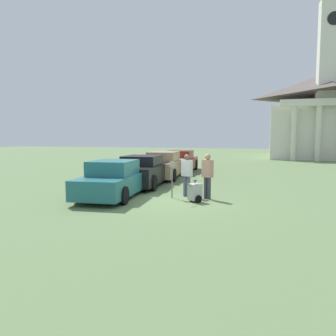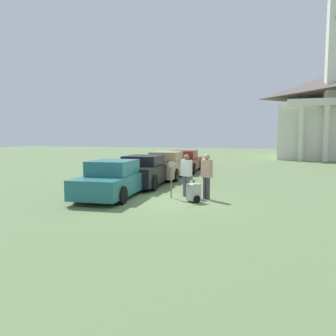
{
  "view_description": "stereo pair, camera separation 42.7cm",
  "coord_description": "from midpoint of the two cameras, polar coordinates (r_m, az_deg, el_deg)",
  "views": [
    {
      "loc": [
        3.71,
        -11.85,
        2.41
      ],
      "look_at": [
        -0.39,
        1.43,
        1.1
      ],
      "focal_mm": 35.0,
      "sensor_mm": 36.0,
      "label": 1
    },
    {
      "loc": [
        4.12,
        -11.71,
        2.41
      ],
      "look_at": [
        -0.39,
        1.43,
        1.1
      ],
      "focal_mm": 35.0,
      "sensor_mm": 36.0,
      "label": 2
    }
  ],
  "objects": [
    {
      "name": "ground_plane",
      "position": [
        12.64,
        -1.21,
        -5.6
      ],
      "size": [
        120.0,
        120.0,
        0.0
      ],
      "primitive_type": "plane",
      "color": "#607A4C"
    },
    {
      "name": "parked_car_teal",
      "position": [
        13.47,
        -10.13,
        -2.08
      ],
      "size": [
        2.28,
        4.85,
        1.49
      ],
      "rotation": [
        0.0,
        0.0,
        0.09
      ],
      "color": "#23666B",
      "rests_on": "ground_plane"
    },
    {
      "name": "parked_car_black",
      "position": [
        16.27,
        -5.12,
        -0.61
      ],
      "size": [
        2.31,
        4.81,
        1.51
      ],
      "rotation": [
        0.0,
        0.0,
        0.09
      ],
      "color": "black",
      "rests_on": "ground_plane"
    },
    {
      "name": "parked_car_tan",
      "position": [
        19.48,
        -1.29,
        0.43
      ],
      "size": [
        2.29,
        5.33,
        1.56
      ],
      "rotation": [
        0.0,
        0.0,
        0.09
      ],
      "color": "tan",
      "rests_on": "ground_plane"
    },
    {
      "name": "parked_car_maroon",
      "position": [
        22.98,
        1.61,
        1.1
      ],
      "size": [
        2.38,
        5.3,
        1.48
      ],
      "rotation": [
        0.0,
        0.0,
        0.09
      ],
      "color": "maroon",
      "rests_on": "ground_plane"
    },
    {
      "name": "parking_meter",
      "position": [
        12.94,
        -0.24,
        -0.86
      ],
      "size": [
        0.18,
        0.09,
        1.45
      ],
      "color": "slate",
      "rests_on": "ground_plane"
    },
    {
      "name": "person_worker",
      "position": [
        13.29,
        2.38,
        -0.8
      ],
      "size": [
        0.47,
        0.34,
        1.72
      ],
      "rotation": [
        0.0,
        0.0,
        2.83
      ],
      "color": "#515670",
      "rests_on": "ground_plane"
    },
    {
      "name": "person_supervisor",
      "position": [
        12.8,
        5.94,
        -0.92
      ],
      "size": [
        0.47,
        0.38,
        1.77
      ],
      "rotation": [
        0.0,
        0.0,
        2.68
      ],
      "color": "#3F3F47",
      "rests_on": "ground_plane"
    },
    {
      "name": "equipment_cart",
      "position": [
        12.24,
        3.71,
        -4.14
      ],
      "size": [
        0.76,
        0.9,
        1.0
      ],
      "rotation": [
        0.0,
        0.0,
        -0.66
      ],
      "color": "#B2B2AD",
      "rests_on": "ground_plane"
    },
    {
      "name": "church",
      "position": [
        43.23,
        24.9,
        8.68
      ],
      "size": [
        11.72,
        14.46,
        21.48
      ],
      "color": "silver",
      "rests_on": "ground_plane"
    }
  ]
}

